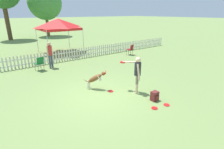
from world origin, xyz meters
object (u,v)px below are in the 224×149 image
(handler_person, at_px, (137,71))
(canopy_tent_main, at_px, (58,24))
(frisbee_near_dog, at_px, (167,105))
(folding_chair_blue_left, at_px, (40,63))
(tree_left_grove, at_px, (45,3))
(folding_chair_center, at_px, (131,49))
(frisbee_near_handler, at_px, (111,91))
(leaping_dog, at_px, (96,78))
(backpack_on_grass, at_px, (155,96))
(frisbee_midfield, at_px, (154,108))
(spectator_standing, at_px, (50,52))

(handler_person, height_order, canopy_tent_main, canopy_tent_main)
(frisbee_near_dog, relative_size, folding_chair_blue_left, 0.27)
(tree_left_grove, bearing_deg, folding_chair_center, -84.58)
(handler_person, xyz_separation_m, frisbee_near_handler, (-0.83, 0.75, -0.99))
(leaping_dog, xyz_separation_m, tree_left_grove, (4.41, 20.16, 4.02))
(backpack_on_grass, bearing_deg, frisbee_midfield, -139.43)
(frisbee_midfield, relative_size, folding_chair_center, 0.27)
(frisbee_midfield, bearing_deg, leaping_dog, 106.28)
(handler_person, distance_m, frisbee_midfield, 1.77)
(frisbee_near_dog, relative_size, backpack_on_grass, 0.59)
(handler_person, relative_size, frisbee_midfield, 7.00)
(frisbee_midfield, distance_m, folding_chair_blue_left, 7.39)
(folding_chair_blue_left, xyz_separation_m, folding_chair_center, (7.20, -0.19, -0.01))
(frisbee_near_handler, xyz_separation_m, frisbee_midfield, (0.42, -2.16, 0.00))
(folding_chair_blue_left, distance_m, spectator_standing, 0.89)
(leaping_dog, bearing_deg, frisbee_midfield, 64.81)
(frisbee_near_handler, distance_m, folding_chair_center, 7.31)
(leaping_dog, distance_m, folding_chair_blue_left, 4.48)
(handler_person, xyz_separation_m, canopy_tent_main, (0.41, 9.77, 1.41))
(frisbee_near_handler, bearing_deg, canopy_tent_main, 82.16)
(frisbee_near_dog, bearing_deg, canopy_tent_main, 88.71)
(folding_chair_blue_left, height_order, canopy_tent_main, canopy_tent_main)
(frisbee_near_dog, bearing_deg, leaping_dog, 115.37)
(backpack_on_grass, xyz_separation_m, tree_left_grove, (3.12, 22.52, 4.37))
(handler_person, bearing_deg, backpack_on_grass, -127.18)
(folding_chair_blue_left, distance_m, tree_left_grove, 17.32)
(handler_person, relative_size, frisbee_near_dog, 7.00)
(handler_person, xyz_separation_m, frisbee_near_dog, (0.15, -1.52, -0.99))
(spectator_standing, bearing_deg, frisbee_near_handler, 73.74)
(handler_person, relative_size, leaping_dog, 1.68)
(folding_chair_center, bearing_deg, leaping_dog, 15.92)
(handler_person, bearing_deg, frisbee_near_handler, 96.53)
(leaping_dog, distance_m, frisbee_near_handler, 0.90)
(frisbee_midfield, relative_size, tree_left_grove, 0.03)
(folding_chair_blue_left, height_order, folding_chair_center, folding_chair_blue_left)
(frisbee_near_dog, height_order, tree_left_grove, tree_left_grove)
(folding_chair_blue_left, bearing_deg, handler_person, 99.16)
(frisbee_midfield, xyz_separation_m, spectator_standing, (-1.35, 7.23, 1.00))
(frisbee_near_handler, xyz_separation_m, folding_chair_center, (5.55, 4.73, 0.50))
(handler_person, height_order, folding_chair_center, handler_person)
(leaping_dog, relative_size, spectator_standing, 0.58)
(folding_chair_blue_left, bearing_deg, frisbee_midfield, 91.85)
(leaping_dog, distance_m, canopy_tent_main, 8.75)
(frisbee_midfield, distance_m, spectator_standing, 7.42)
(tree_left_grove, bearing_deg, frisbee_near_dog, -97.52)
(canopy_tent_main, relative_size, tree_left_grove, 0.44)
(handler_person, relative_size, folding_chair_center, 1.88)
(backpack_on_grass, bearing_deg, folding_chair_blue_left, 110.98)
(leaping_dog, height_order, tree_left_grove, tree_left_grove)
(frisbee_midfield, bearing_deg, frisbee_near_dog, -12.00)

